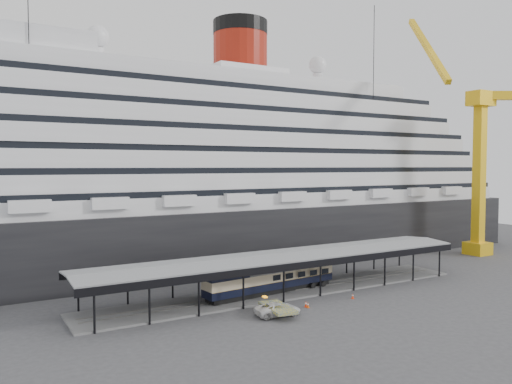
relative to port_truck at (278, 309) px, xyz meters
The scene contains 9 objects.
ground 7.47m from the port_truck, 27.47° to the left, with size 200.00×200.00×0.00m, color #3D3D40.
cruise_ship 40.12m from the port_truck, 79.38° to the left, with size 130.00×30.00×43.90m.
platform_canopy 10.82m from the port_truck, 51.97° to the left, with size 56.00×9.18×5.30m.
crane_yellow 58.68m from the port_truck, 14.59° to the left, with size 23.83×18.78×47.60m.
port_truck is the anchor object (origin of this frame).
pullman_carriage 9.69m from the port_truck, 62.02° to the left, with size 20.17×4.56×19.65m.
traffic_cone_left 4.98m from the port_truck, 13.74° to the left, with size 0.49×0.49×0.73m.
traffic_cone_mid 4.92m from the port_truck, ahead, with size 0.43×0.43×0.70m.
traffic_cone_right 12.32m from the port_truck, ahead, with size 0.47×0.47×0.70m.
Camera 1 is at (-37.17, -50.44, 17.07)m, focal length 35.00 mm.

